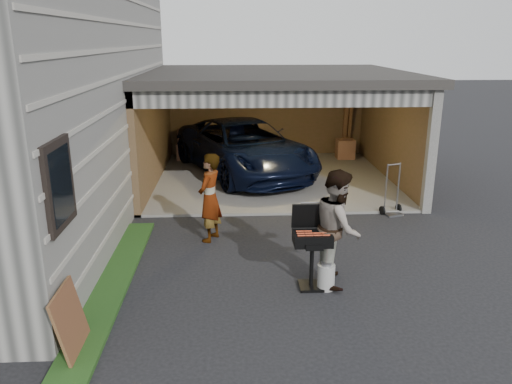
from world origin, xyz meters
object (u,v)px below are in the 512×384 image
Objects in this scene: plywood_panel at (70,322)px; hand_truck at (392,205)px; minivan at (244,149)px; woman at (210,198)px; propane_tank at (326,277)px; bbq_grill at (312,241)px; man at (338,227)px.

plywood_panel is 0.76× the size of hand_truck.
minivan is 6.16× the size of plywood_panel.
plywood_panel is at bearing -156.40° from hand_truck.
minivan is 3.17× the size of woman.
minivan reaches higher than plywood_panel.
propane_tank is 3.92m from hand_truck.
woman reaches higher than propane_tank.
hand_truck is at bearing 54.76° from bbq_grill.
hand_truck is (2.07, 3.33, 0.02)m from propane_tank.
plywood_panel is at bearing -156.33° from propane_tank.
propane_tank is at bearing 23.67° from plywood_panel.
man is at bearing -139.12° from hand_truck.
minivan reaches higher than bbq_grill.
man reaches higher than plywood_panel.
bbq_grill is (-0.42, -0.16, -0.15)m from man.
man is 4.01m from plywood_panel.
bbq_grill is at bearing -143.05° from hand_truck.
bbq_grill is 3.55m from plywood_panel.
man is at bearing 25.81° from plywood_panel.
hand_truck is (2.29, 3.24, -0.55)m from bbq_grill.
minivan is at bearing 74.43° from plywood_panel.
minivan reaches higher than hand_truck.
minivan is 4.71× the size of hand_truck.
plywood_panel is at bearing -0.83° from woman.
minivan is at bearing 99.19° from propane_tank.
propane_tank is at bearing 150.08° from man.
plywood_panel is at bearing 124.21° from man.
woman is (-0.75, -4.70, 0.10)m from minivan.
man is (2.04, -1.81, 0.07)m from woman.
propane_tank is (1.09, -6.75, -0.54)m from minivan.
woman reaches higher than minivan.
plywood_panel is (-3.58, -1.73, -0.48)m from man.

